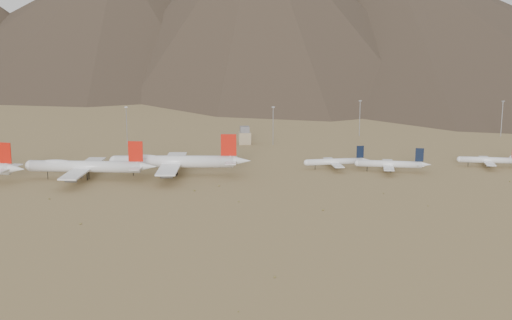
{
  "coord_description": "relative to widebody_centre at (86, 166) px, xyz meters",
  "views": [
    {
      "loc": [
        -17.48,
        -348.28,
        86.63
      ],
      "look_at": [
        27.1,
        30.0,
        7.64
      ],
      "focal_mm": 50.0,
      "sensor_mm": 36.0,
      "label": 1
    }
  ],
  "objects": [
    {
      "name": "ground",
      "position": [
        63.64,
        -26.11,
        -7.24
      ],
      "size": [
        3000.0,
        3000.0,
        0.0
      ],
      "primitive_type": "plane",
      "color": "#9E8852",
      "rests_on": "ground"
    },
    {
      "name": "widebody_centre",
      "position": [
        0.0,
        0.0,
        0.0
      ],
      "size": [
        70.04,
        54.76,
        20.99
      ],
      "rotation": [
        0.0,
        0.0,
        -0.18
      ],
      "color": "white",
      "rests_on": "ground"
    },
    {
      "name": "widebody_east",
      "position": [
        46.66,
        4.14,
        0.63
      ],
      "size": [
        76.6,
        59.44,
        22.81
      ],
      "rotation": [
        0.0,
        0.0,
        -0.12
      ],
      "color": "white",
      "rests_on": "ground"
    },
    {
      "name": "narrowbody_a",
      "position": [
        137.28,
        11.07,
        -3.09
      ],
      "size": [
        38.79,
        27.81,
        12.79
      ],
      "rotation": [
        0.0,
        0.0,
        0.04
      ],
      "color": "white",
      "rests_on": "ground"
    },
    {
      "name": "narrowbody_b",
      "position": [
        165.74,
        -0.66,
        -2.75
      ],
      "size": [
        40.92,
        30.24,
        13.82
      ],
      "rotation": [
        0.0,
        0.0,
        -0.26
      ],
      "color": "white",
      "rests_on": "ground"
    },
    {
      "name": "narrowbody_c",
      "position": [
        225.56,
        4.93,
        -3.14
      ],
      "size": [
        37.55,
        27.69,
        12.64
      ],
      "rotation": [
        0.0,
        0.0,
        -0.25
      ],
      "color": "white",
      "rests_on": "ground"
    },
    {
      "name": "control_tower",
      "position": [
        93.64,
        93.89,
        -1.92
      ],
      "size": [
        8.0,
        8.0,
        12.0
      ],
      "color": "tan",
      "rests_on": "ground"
    },
    {
      "name": "mast_west",
      "position": [
        15.49,
        100.58,
        6.97
      ],
      "size": [
        2.0,
        0.6,
        25.7
      ],
      "color": "gray",
      "rests_on": "ground"
    },
    {
      "name": "mast_centre",
      "position": [
        112.26,
        89.28,
        6.97
      ],
      "size": [
        2.0,
        0.6,
        25.7
      ],
      "color": "gray",
      "rests_on": "ground"
    },
    {
      "name": "mast_east",
      "position": [
        178.55,
        116.45,
        6.97
      ],
      "size": [
        2.0,
        0.6,
        25.7
      ],
      "color": "gray",
      "rests_on": "ground"
    },
    {
      "name": "mast_far_east",
      "position": [
        278.07,
        101.99,
        6.97
      ],
      "size": [
        2.0,
        0.6,
        25.7
      ],
      "color": "gray",
      "rests_on": "ground"
    },
    {
      "name": "desert_scrub",
      "position": [
        60.04,
        -101.64,
        -6.91
      ],
      "size": [
        431.9,
        182.3,
        0.83
      ],
      "color": "olive",
      "rests_on": "ground"
    }
  ]
}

